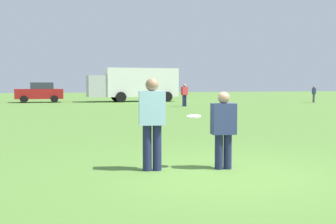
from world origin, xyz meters
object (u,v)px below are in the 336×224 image
at_px(parked_car_center, 40,92).
at_px(bystander_field_marshal, 184,94).
at_px(frisbee, 194,116).
at_px(player_defender, 223,126).
at_px(box_truck, 135,83).
at_px(player_thrower, 152,119).
at_px(bystander_sideline_watcher, 314,93).

distance_m(parked_car_center, bystander_field_marshal, 14.72).
xyz_separation_m(frisbee, parked_car_center, (-2.80, 31.96, -0.08)).
distance_m(player_defender, box_truck, 31.83).
bearing_deg(frisbee, box_truck, 79.29).
distance_m(player_thrower, box_truck, 31.82).
height_order(parked_car_center, bystander_field_marshal, parked_car_center).
bearing_deg(bystander_field_marshal, bystander_sideline_watcher, 11.90).
distance_m(frisbee, parked_car_center, 32.09).
bearing_deg(bystander_sideline_watcher, frisbee, -130.86).
xyz_separation_m(parked_car_center, bystander_sideline_watcher, (23.79, -7.70, -0.07)).
bearing_deg(player_thrower, frisbee, -1.38).
xyz_separation_m(frisbee, bystander_field_marshal, (7.48, 21.42, -0.06)).
distance_m(parked_car_center, box_truck, 8.76).
relative_size(parked_car_center, box_truck, 0.49).
height_order(player_defender, bystander_sideline_watcher, bystander_sideline_watcher).
bearing_deg(frisbee, bystander_sideline_watcher, 49.14).
relative_size(player_defender, bystander_sideline_watcher, 0.98).
bearing_deg(bystander_field_marshal, box_truck, 99.32).
distance_m(frisbee, box_truck, 31.67).
bearing_deg(frisbee, bystander_field_marshal, 70.76).
relative_size(player_thrower, bystander_field_marshal, 1.03).
xyz_separation_m(player_thrower, bystander_field_marshal, (8.30, 21.40, -0.03)).
distance_m(player_thrower, bystander_field_marshal, 22.95).
distance_m(bystander_sideline_watcher, bystander_field_marshal, 13.81).
relative_size(frisbee, bystander_field_marshal, 0.16).
bearing_deg(frisbee, parked_car_center, 95.00).
height_order(player_thrower, frisbee, player_thrower).
xyz_separation_m(bystander_sideline_watcher, bystander_field_marshal, (-13.52, -2.85, 0.09)).
height_order(player_thrower, parked_car_center, parked_car_center).
xyz_separation_m(player_defender, bystander_sideline_watcher, (20.48, 24.52, 0.03)).
bearing_deg(player_defender, player_thrower, 168.62).
height_order(player_defender, bystander_field_marshal, bystander_field_marshal).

